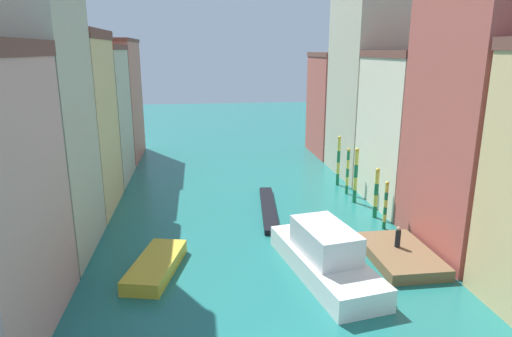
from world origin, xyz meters
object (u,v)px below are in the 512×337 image
at_px(mooring_pole_0, 386,205).
at_px(mooring_pole_3, 348,171).
at_px(gondola_black, 268,208).
at_px(vaporetto_white, 325,256).
at_px(mooring_pole_1, 376,192).
at_px(mooring_pole_2, 356,175).
at_px(person_on_dock, 398,238).
at_px(mooring_pole_4, 338,160).
at_px(waterfront_dock, 400,255).
at_px(motorboat_0, 156,266).

height_order(mooring_pole_0, mooring_pole_3, mooring_pole_3).
distance_m(mooring_pole_0, gondola_black, 9.96).
height_order(mooring_pole_0, vaporetto_white, mooring_pole_0).
xyz_separation_m(mooring_pole_1, gondola_black, (-8.54, 2.76, -1.98)).
bearing_deg(mooring_pole_2, vaporetto_white, -117.14).
bearing_deg(vaporetto_white, mooring_pole_3, 66.47).
bearing_deg(person_on_dock, mooring_pole_4, 86.06).
bearing_deg(mooring_pole_1, mooring_pole_2, 95.54).
bearing_deg(waterfront_dock, mooring_pole_1, 79.90).
bearing_deg(mooring_pole_1, gondola_black, 162.12).
bearing_deg(motorboat_0, vaporetto_white, -8.63).
bearing_deg(gondola_black, mooring_pole_1, -17.88).
bearing_deg(mooring_pole_0, person_on_dock, -103.55).
bearing_deg(mooring_pole_3, mooring_pole_0, -89.84).
height_order(mooring_pole_4, gondola_black, mooring_pole_4).
bearing_deg(waterfront_dock, motorboat_0, 178.46).
distance_m(mooring_pole_0, motorboat_0, 17.81).
relative_size(waterfront_dock, mooring_pole_0, 1.69).
relative_size(mooring_pole_2, vaporetto_white, 0.48).
distance_m(mooring_pole_1, vaporetto_white, 11.26).
xyz_separation_m(mooring_pole_2, vaporetto_white, (-6.52, -12.73, -1.39)).
distance_m(waterfront_dock, vaporetto_white, 5.71).
bearing_deg(mooring_pole_2, waterfront_dock, -94.91).
bearing_deg(gondola_black, person_on_dock, -54.34).
bearing_deg(mooring_pole_4, mooring_pole_3, -90.28).
distance_m(mooring_pole_0, mooring_pole_2, 6.36).
xyz_separation_m(mooring_pole_0, mooring_pole_3, (-0.03, 8.85, 0.33)).
bearing_deg(vaporetto_white, mooring_pole_2, 62.86).
relative_size(mooring_pole_1, motorboat_0, 0.65).
relative_size(mooring_pole_0, motorboat_0, 0.59).
xyz_separation_m(mooring_pole_0, motorboat_0, (-17.08, -4.82, -1.53)).
bearing_deg(vaporetto_white, mooring_pole_0, 43.83).
height_order(mooring_pole_1, gondola_black, mooring_pole_1).
relative_size(mooring_pole_1, mooring_pole_3, 0.94).
bearing_deg(mooring_pole_4, mooring_pole_0, -89.95).
xyz_separation_m(mooring_pole_0, mooring_pole_4, (-0.01, 11.79, 0.66)).
bearing_deg(waterfront_dock, mooring_pole_3, 85.49).
bearing_deg(mooring_pole_1, waterfront_dock, -100.10).
relative_size(mooring_pole_1, vaporetto_white, 0.40).
relative_size(mooring_pole_3, mooring_pole_4, 0.88).
bearing_deg(mooring_pole_2, mooring_pole_4, 88.61).
relative_size(mooring_pole_4, gondola_black, 0.47).
xyz_separation_m(vaporetto_white, gondola_black, (-1.64, 11.60, -1.00)).
relative_size(waterfront_dock, mooring_pole_2, 1.28).
height_order(person_on_dock, mooring_pole_1, mooring_pole_1).
height_order(mooring_pole_1, vaporetto_white, mooring_pole_1).
distance_m(mooring_pole_3, mooring_pole_4, 2.95).
bearing_deg(gondola_black, motorboat_0, -131.18).
bearing_deg(gondola_black, mooring_pole_4, 38.44).
xyz_separation_m(waterfront_dock, mooring_pole_0, (1.14, 5.25, 1.60)).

